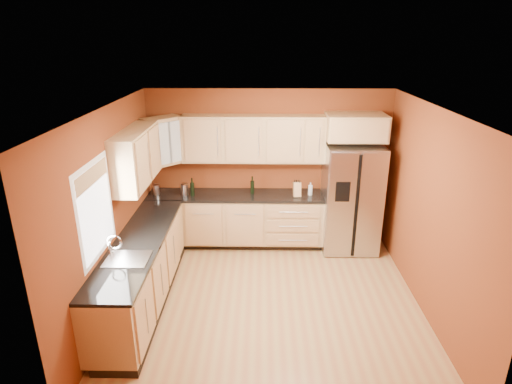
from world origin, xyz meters
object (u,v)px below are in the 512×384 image
(canister_left, at_px, (185,190))
(knife_block, at_px, (297,189))
(soap_dispenser, at_px, (310,189))
(refrigerator, at_px, (351,198))
(wine_bottle_a, at_px, (192,187))

(canister_left, relative_size, knife_block, 0.79)
(knife_block, bearing_deg, canister_left, 174.63)
(knife_block, distance_m, soap_dispenser, 0.23)
(refrigerator, height_order, soap_dispenser, refrigerator)
(wine_bottle_a, distance_m, soap_dispenser, 1.93)
(soap_dispenser, bearing_deg, refrigerator, -4.97)
(refrigerator, distance_m, canister_left, 2.73)
(canister_left, xyz_separation_m, soap_dispenser, (2.06, 0.04, 0.01))
(canister_left, height_order, soap_dispenser, soap_dispenser)
(wine_bottle_a, height_order, soap_dispenser, wine_bottle_a)
(refrigerator, bearing_deg, wine_bottle_a, 179.94)
(refrigerator, relative_size, soap_dispenser, 8.45)
(refrigerator, bearing_deg, canister_left, 179.64)
(refrigerator, relative_size, wine_bottle_a, 5.95)
(refrigerator, height_order, knife_block, refrigerator)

